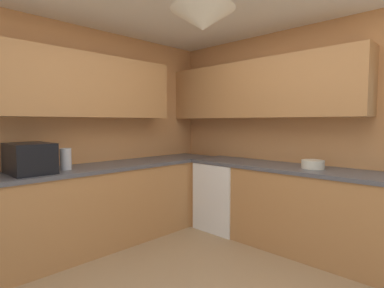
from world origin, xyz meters
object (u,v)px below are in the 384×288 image
at_px(dishwasher, 225,196).
at_px(bowl, 313,164).
at_px(kettle, 66,159).
at_px(microwave, 30,158).

bearing_deg(dishwasher, bowl, 1.50).
xyz_separation_m(kettle, bowl, (1.78, 1.85, -0.07)).
bearing_deg(bowl, kettle, -133.92).
bearing_deg(dishwasher, kettle, -109.37).
bearing_deg(microwave, bowl, 50.50).
distance_m(dishwasher, kettle, 2.02).
distance_m(dishwasher, bowl, 1.26).
relative_size(dishwasher, bowl, 3.74).
height_order(dishwasher, microwave, microwave).
height_order(dishwasher, kettle, kettle).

